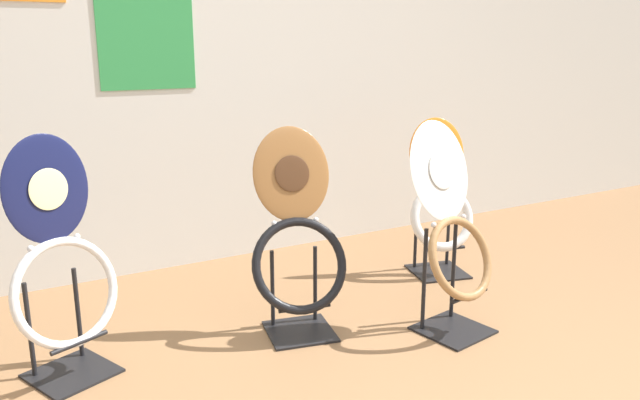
{
  "coord_description": "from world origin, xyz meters",
  "views": [
    {
      "loc": [
        -1.14,
        -0.89,
        1.23
      ],
      "look_at": [
        0.18,
        1.44,
        0.55
      ],
      "focal_mm": 35.0,
      "sensor_mm": 36.0,
      "label": 1
    }
  ],
  "objects_px": {
    "toilet_seat_display_white_plain": "(452,233)",
    "toilet_seat_display_woodgrain": "(298,246)",
    "toilet_seat_display_navy_moon": "(61,268)",
    "toilet_seat_display_orange_sun": "(440,203)"
  },
  "relations": [
    {
      "from": "toilet_seat_display_white_plain",
      "to": "toilet_seat_display_navy_moon",
      "type": "bearing_deg",
      "value": 165.1
    },
    {
      "from": "toilet_seat_display_white_plain",
      "to": "toilet_seat_display_navy_moon",
      "type": "distance_m",
      "value": 1.56
    },
    {
      "from": "toilet_seat_display_white_plain",
      "to": "toilet_seat_display_navy_moon",
      "type": "xyz_separation_m",
      "value": [
        -1.51,
        0.4,
        -0.01
      ]
    },
    {
      "from": "toilet_seat_display_woodgrain",
      "to": "toilet_seat_display_white_plain",
      "type": "bearing_deg",
      "value": -27.5
    },
    {
      "from": "toilet_seat_display_white_plain",
      "to": "toilet_seat_display_woodgrain",
      "type": "bearing_deg",
      "value": 152.5
    },
    {
      "from": "toilet_seat_display_orange_sun",
      "to": "toilet_seat_display_navy_moon",
      "type": "distance_m",
      "value": 1.93
    },
    {
      "from": "toilet_seat_display_navy_moon",
      "to": "toilet_seat_display_white_plain",
      "type": "bearing_deg",
      "value": -14.9
    },
    {
      "from": "toilet_seat_display_white_plain",
      "to": "toilet_seat_display_orange_sun",
      "type": "bearing_deg",
      "value": 53.8
    },
    {
      "from": "toilet_seat_display_orange_sun",
      "to": "toilet_seat_display_woodgrain",
      "type": "bearing_deg",
      "value": -165.03
    },
    {
      "from": "toilet_seat_display_orange_sun",
      "to": "toilet_seat_display_white_plain",
      "type": "xyz_separation_m",
      "value": [
        -0.42,
        -0.57,
        0.05
      ]
    }
  ]
}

